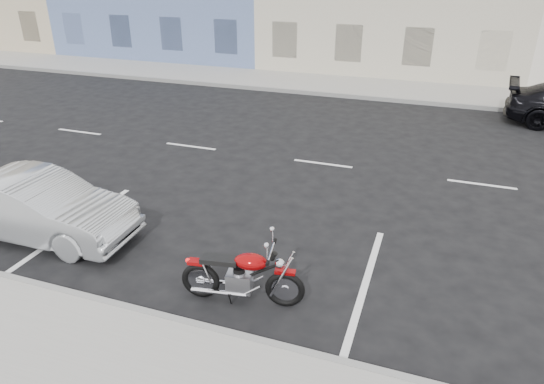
{
  "coord_description": "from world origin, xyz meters",
  "views": [
    {
      "loc": [
        0.76,
        -11.87,
        4.98
      ],
      "look_at": [
        -2.15,
        -3.69,
        0.8
      ],
      "focal_mm": 32.0,
      "sensor_mm": 36.0,
      "label": 1
    }
  ],
  "objects": [
    {
      "name": "sedan_silver",
      "position": [
        -6.32,
        -5.53,
        0.64
      ],
      "size": [
        3.92,
        1.45,
        1.28
      ],
      "primitive_type": "imported",
      "rotation": [
        0.0,
        0.0,
        1.59
      ],
      "color": "#A8ABAF",
      "rests_on": "ground"
    },
    {
      "name": "sidewalk_far",
      "position": [
        -5.0,
        8.7,
        0.07
      ],
      "size": [
        80.0,
        3.4,
        0.15
      ],
      "primitive_type": "cube",
      "color": "gray",
      "rests_on": "ground"
    },
    {
      "name": "curb_far",
      "position": [
        -5.0,
        7.0,
        0.08
      ],
      "size": [
        80.0,
        0.12,
        0.16
      ],
      "primitive_type": "cube",
      "color": "gray",
      "rests_on": "ground"
    },
    {
      "name": "ground",
      "position": [
        0.0,
        0.0,
        0.0
      ],
      "size": [
        120.0,
        120.0,
        0.0
      ],
      "primitive_type": "plane",
      "color": "black",
      "rests_on": "ground"
    },
    {
      "name": "motorcycle",
      "position": [
        -1.09,
        -5.99,
        0.46
      ],
      "size": [
        1.99,
        0.71,
        1.01
      ],
      "rotation": [
        0.0,
        0.0,
        0.17
      ],
      "color": "black",
      "rests_on": "ground"
    },
    {
      "name": "curb_near",
      "position": [
        -5.0,
        -7.0,
        0.08
      ],
      "size": [
        80.0,
        0.12,
        0.16
      ],
      "primitive_type": "cube",
      "color": "gray",
      "rests_on": "ground"
    }
  ]
}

